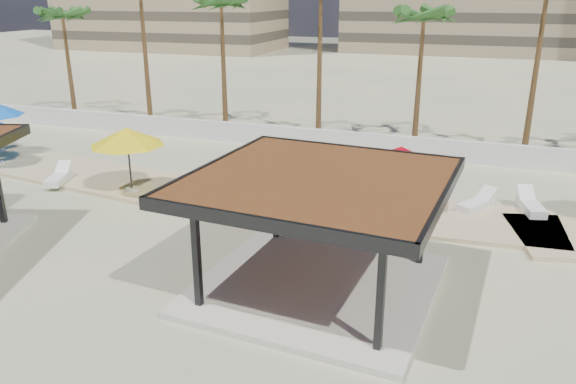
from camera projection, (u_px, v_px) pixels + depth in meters
name	position (u px, v px, depth m)	size (l,w,h in m)	color
ground	(239.00, 283.00, 17.48)	(200.00, 200.00, 0.00)	#CCB987
promenade	(356.00, 206.00, 23.65)	(44.45, 7.97, 0.24)	#C6B284
boundary_wall	(355.00, 143.00, 31.50)	(56.00, 0.30, 1.20)	silver
pavilion_central	(318.00, 222.00, 16.48)	(7.68, 7.68, 3.63)	beige
umbrella_b	(127.00, 137.00, 24.26)	(4.14, 4.14, 2.89)	beige
umbrella_c	(401.00, 155.00, 22.39)	(3.75, 3.75, 2.60)	beige
lounger_a	(59.00, 178.00, 26.25)	(1.30, 2.11, 0.76)	white
lounger_b	(477.00, 204.00, 23.00)	(1.57, 2.05, 0.76)	white
lounger_c	(531.00, 206.00, 22.77)	(1.17, 2.17, 0.78)	white
palm_a	(63.00, 18.00, 38.00)	(3.00, 3.00, 8.01)	brown
palm_c	(221.00, 7.00, 33.80)	(3.00, 3.00, 8.85)	brown
palm_e	(424.00, 20.00, 30.51)	(3.00, 3.00, 8.25)	brown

